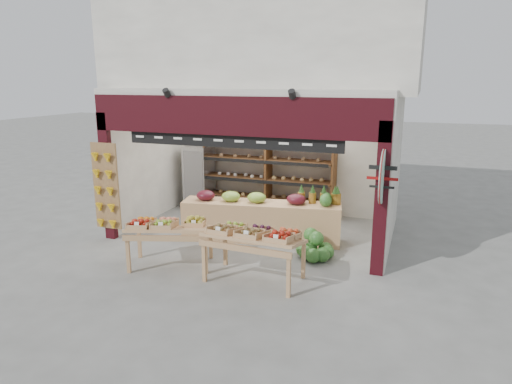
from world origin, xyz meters
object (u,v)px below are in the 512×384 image
at_px(back_shelving, 268,165).
at_px(mid_counter, 261,219).
at_px(watermelon_pile, 315,248).
at_px(display_table_right, 254,235).
at_px(display_table_left, 165,226).
at_px(cardboard_stack, 216,217).
at_px(refrigerator, 199,177).

xyz_separation_m(back_shelving, mid_counter, (0.50, -1.99, -0.79)).
xyz_separation_m(back_shelving, watermelon_pile, (1.80, -2.59, -1.04)).
relative_size(back_shelving, display_table_right, 2.04).
distance_m(mid_counter, display_table_left, 2.19).
bearing_deg(cardboard_stack, mid_counter, -21.25).
height_order(cardboard_stack, watermelon_pile, cardboard_stack).
relative_size(back_shelving, display_table_left, 2.01).
bearing_deg(cardboard_stack, display_table_right, -52.68).
distance_m(back_shelving, display_table_right, 4.05).
distance_m(display_table_left, display_table_right, 1.74).
relative_size(back_shelving, mid_counter, 1.00).
xyz_separation_m(cardboard_stack, display_table_right, (1.82, -2.39, 0.57)).
distance_m(mid_counter, watermelon_pile, 1.45).
relative_size(back_shelving, cardboard_stack, 3.32).
bearing_deg(mid_counter, back_shelving, 104.21).
bearing_deg(back_shelving, refrigerator, -175.59).
distance_m(cardboard_stack, watermelon_pile, 2.79).
xyz_separation_m(mid_counter, display_table_right, (0.55, -1.89, 0.35)).
distance_m(display_table_right, watermelon_pile, 1.61).
xyz_separation_m(display_table_left, display_table_right, (1.73, -0.07, 0.07)).
height_order(mid_counter, display_table_right, mid_counter).
bearing_deg(refrigerator, back_shelving, 6.04).
height_order(display_table_left, watermelon_pile, display_table_left).
height_order(back_shelving, display_table_left, back_shelving).
xyz_separation_m(refrigerator, display_table_left, (1.18, -3.68, -0.09)).
distance_m(back_shelving, refrigerator, 1.90).
xyz_separation_m(back_shelving, refrigerator, (-1.85, -0.14, -0.42)).
height_order(back_shelving, cardboard_stack, back_shelving).
distance_m(back_shelving, watermelon_pile, 3.32).
xyz_separation_m(back_shelving, cardboard_stack, (-0.76, -1.50, -1.01)).
xyz_separation_m(cardboard_stack, watermelon_pile, (2.56, -1.09, -0.04)).
distance_m(mid_counter, display_table_right, 2.00).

